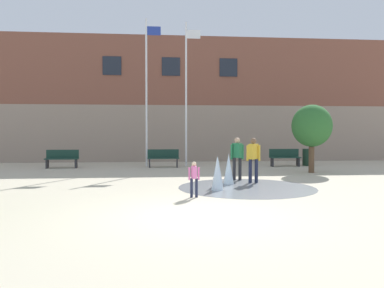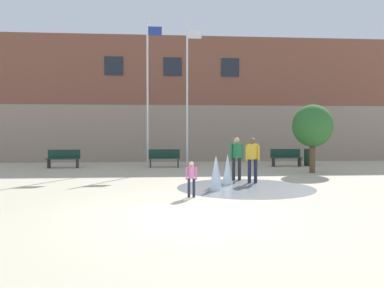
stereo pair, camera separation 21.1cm
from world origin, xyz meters
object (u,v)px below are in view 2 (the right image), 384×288
park_bench_left_of_flagpoles (63,158)px  child_in_fountain (191,176)px  flagpole_right (188,90)px  trash_can (309,157)px  park_bench_under_right_flagpole (286,157)px  park_bench_under_left_flagpole (164,158)px  adult_watching (237,155)px  flagpole_left (148,88)px  teen_by_trashcan (253,157)px  street_tree_near_building (313,126)px

park_bench_left_of_flagpoles → child_in_fountain: (5.77, -9.00, 0.10)m
flagpole_right → trash_can: flagpole_right is taller
park_bench_under_right_flagpole → trash_can: park_bench_under_right_flagpole is taller
park_bench_under_left_flagpole → trash_can: park_bench_under_left_flagpole is taller
trash_can → adult_watching: bearing=-131.8°
adult_watching → flagpole_left: size_ratio=0.21×
park_bench_under_right_flagpole → adult_watching: bearing=-124.4°
adult_watching → trash_can: bearing=95.7°
teen_by_trashcan → adult_watching: bearing=77.9°
teen_by_trashcan → trash_can: bearing=14.0°
park_bench_under_left_flagpole → park_bench_under_right_flagpole: (6.37, -0.04, 0.00)m
flagpole_right → park_bench_under_left_flagpole: bearing=-157.4°
park_bench_left_of_flagpoles → flagpole_left: bearing=6.7°
child_in_fountain → teen_by_trashcan: size_ratio=0.62×
flagpole_right → park_bench_left_of_flagpoles: bearing=-175.5°
park_bench_under_right_flagpole → trash_can: bearing=9.8°
park_bench_left_of_flagpoles → flagpole_right: flagpole_right is taller
park_bench_under_right_flagpole → street_tree_near_building: bearing=-87.6°
park_bench_left_of_flagpoles → street_tree_near_building: 12.09m
park_bench_under_left_flagpole → flagpole_left: bearing=148.2°
street_tree_near_building → flagpole_right: bearing=145.0°
child_in_fountain → flagpole_right: (0.52, 9.50, 3.44)m
adult_watching → trash_can: (5.05, 5.65, -0.48)m
teen_by_trashcan → park_bench_left_of_flagpoles: bearing=102.2°
park_bench_left_of_flagpoles → park_bench_under_left_flagpole: 5.05m
park_bench_under_left_flagpole → teen_by_trashcan: bearing=-63.7°
park_bench_under_left_flagpole → adult_watching: 6.09m
adult_watching → flagpole_left: 7.61m
park_bench_left_of_flagpoles → park_bench_under_left_flagpole: same height
park_bench_left_of_flagpoles → park_bench_under_left_flagpole: bearing=-0.2°
flagpole_right → street_tree_near_building: size_ratio=2.51×
park_bench_left_of_flagpoles → teen_by_trashcan: teen_by_trashcan is taller
park_bench_under_left_flagpole → flagpole_left: size_ratio=0.21×
park_bench_under_left_flagpole → child_in_fountain: child_in_fountain is taller
flagpole_left → street_tree_near_building: 8.45m
flagpole_left → park_bench_under_left_flagpole: bearing=-31.8°
child_in_fountain → park_bench_under_right_flagpole: bearing=142.7°
park_bench_under_right_flagpole → teen_by_trashcan: (-3.28, -6.19, 0.45)m
adult_watching → trash_can: adult_watching is taller
child_in_fountain → flagpole_right: size_ratio=0.13×
flagpole_right → adult_watching: bearing=-76.6°
adult_watching → flagpole_right: (-1.43, 5.97, 3.08)m
park_bench_left_of_flagpoles → teen_by_trashcan: bearing=-37.5°
flagpole_right → street_tree_near_building: flagpole_right is taller
flagpole_left → street_tree_near_building: bearing=-26.7°
park_bench_left_of_flagpoles → flagpole_left: (4.22, 0.50, 3.60)m
trash_can → street_tree_near_building: street_tree_near_building is taller
park_bench_left_of_flagpoles → adult_watching: size_ratio=1.01×
adult_watching → street_tree_near_building: bearing=78.4°
adult_watching → street_tree_near_building: size_ratio=0.53×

